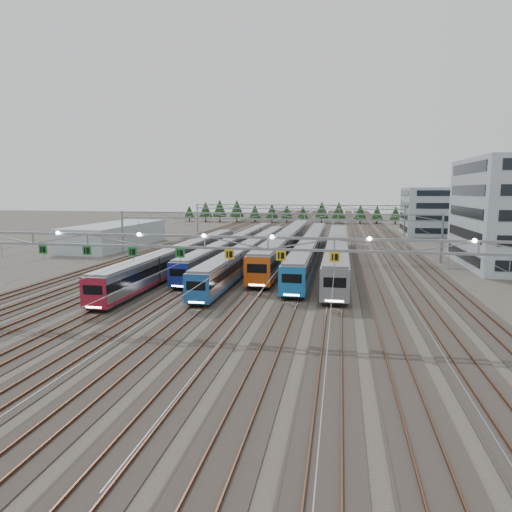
% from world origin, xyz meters
% --- Properties ---
extents(ground, '(400.00, 400.00, 0.00)m').
position_xyz_m(ground, '(0.00, 0.00, 0.00)').
color(ground, '#47423A').
rests_on(ground, ground).
extents(track_bed, '(54.00, 260.00, 5.42)m').
position_xyz_m(track_bed, '(0.00, 100.00, 1.49)').
color(track_bed, '#2D2823').
rests_on(track_bed, ground).
extents(train_a, '(2.74, 52.14, 3.56)m').
position_xyz_m(train_a, '(-11.25, 26.53, 2.03)').
color(train_a, black).
rests_on(train_a, ground).
extents(train_b, '(2.62, 64.45, 3.40)m').
position_xyz_m(train_b, '(-6.75, 43.41, 1.95)').
color(train_b, black).
rests_on(train_b, ground).
extents(train_c, '(2.71, 59.07, 3.52)m').
position_xyz_m(train_c, '(-2.25, 33.64, 2.01)').
color(train_c, black).
rests_on(train_c, ground).
extents(train_d, '(3.17, 66.55, 4.14)m').
position_xyz_m(train_d, '(2.25, 46.26, 2.32)').
color(train_d, black).
rests_on(train_d, ground).
extents(train_e, '(2.89, 63.21, 3.77)m').
position_xyz_m(train_e, '(6.75, 40.48, 2.14)').
color(train_e, black).
rests_on(train_e, ground).
extents(train_f, '(3.06, 55.92, 3.99)m').
position_xyz_m(train_f, '(11.25, 34.83, 2.25)').
color(train_f, black).
rests_on(train_f, ground).
extents(gantry_near, '(56.36, 0.61, 8.08)m').
position_xyz_m(gantry_near, '(-0.05, -0.12, 7.09)').
color(gantry_near, gray).
rests_on(gantry_near, ground).
extents(gantry_mid, '(56.36, 0.36, 8.00)m').
position_xyz_m(gantry_mid, '(0.00, 40.00, 6.39)').
color(gantry_mid, gray).
rests_on(gantry_mid, ground).
extents(gantry_far, '(56.36, 0.36, 8.00)m').
position_xyz_m(gantry_far, '(0.00, 85.00, 6.39)').
color(gantry_far, gray).
rests_on(gantry_far, ground).
extents(depot_bldg_mid, '(14.00, 16.00, 11.16)m').
position_xyz_m(depot_bldg_mid, '(44.53, 64.48, 5.58)').
color(depot_bldg_mid, '#9CB1BA').
rests_on(depot_bldg_mid, ground).
extents(depot_bldg_north, '(22.00, 18.00, 12.44)m').
position_xyz_m(depot_bldg_north, '(39.46, 90.27, 6.22)').
color(depot_bldg_north, '#9CB1BA').
rests_on(depot_bldg_north, ground).
extents(west_shed, '(10.00, 30.00, 4.76)m').
position_xyz_m(west_shed, '(-34.85, 50.59, 2.38)').
color(west_shed, '#9CB1BA').
rests_on(west_shed, ground).
extents(treeline, '(81.20, 5.60, 7.02)m').
position_xyz_m(treeline, '(-7.20, 127.39, 4.23)').
color(treeline, '#332114').
rests_on(treeline, ground).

